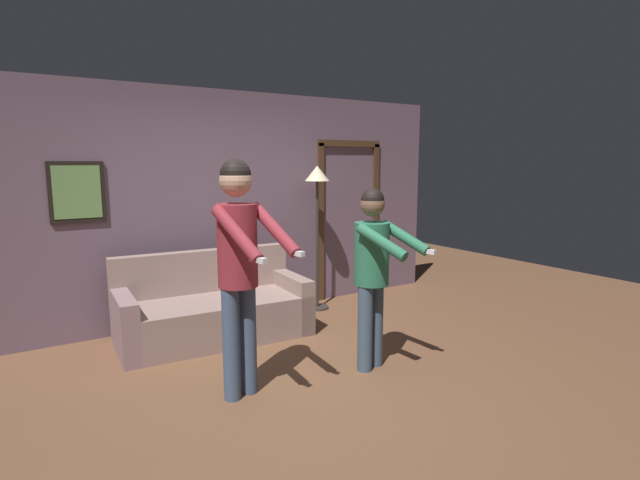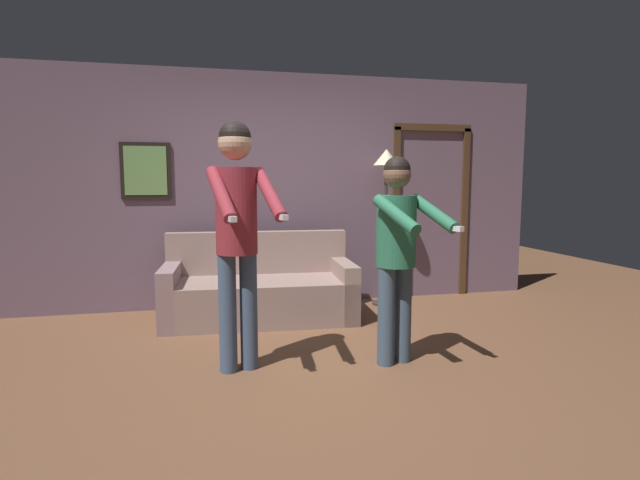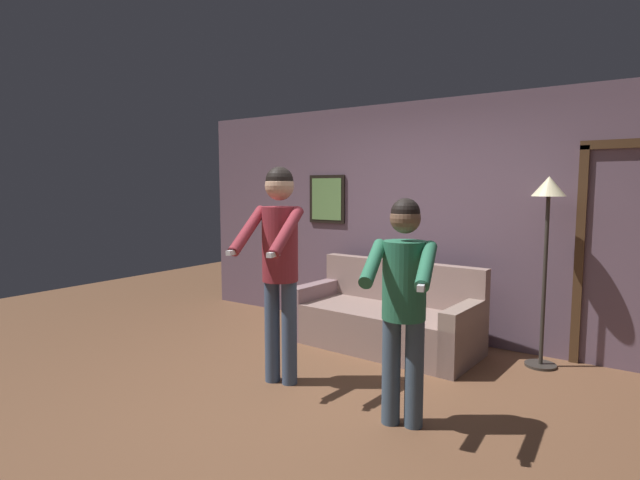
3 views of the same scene
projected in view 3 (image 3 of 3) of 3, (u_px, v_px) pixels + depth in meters
ground_plane at (325, 399)px, 3.91m from camera, size 12.00×12.00×0.00m
back_wall_assembly at (431, 220)px, 5.48m from camera, size 6.40×0.10×2.60m
couch at (385, 321)px, 5.19m from camera, size 1.95×0.96×0.87m
torchiere_lamp at (548, 214)px, 4.49m from camera, size 0.30×0.30×1.76m
person_standing_left at (279, 252)px, 4.13m from camera, size 0.53×0.71×1.83m
person_standing_right at (404, 293)px, 3.39m from camera, size 0.54×0.64×1.59m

